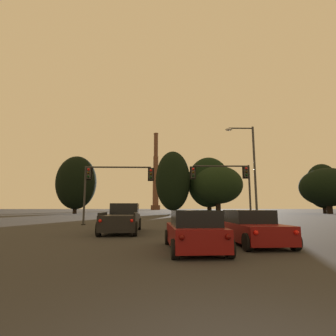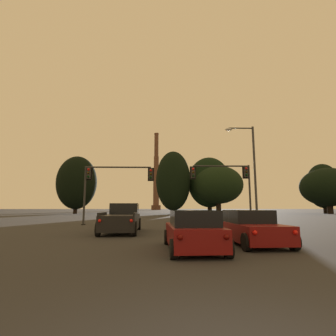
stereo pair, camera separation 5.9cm
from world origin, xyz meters
The scene contains 13 objects.
sedan_right_lane_second centered at (2.99, 9.07, 0.67)m, with size 2.16×4.77×1.43m.
pickup_truck_left_lane_front centered at (-3.32, 14.62, 0.80)m, with size 2.33×5.56×1.82m.
hatchback_center_lane_second centered at (0.31, 7.28, 0.66)m, with size 2.04×4.16×1.44m.
traffic_light_overhead_left centered at (-5.60, 21.67, 4.12)m, with size 6.49×0.50×5.34m.
traffic_light_overhead_right centered at (5.65, 22.23, 4.29)m, with size 5.87×0.50×5.58m.
street_lamp centered at (7.26, 20.78, 5.41)m, with size 2.66×0.36×8.96m.
smokestack centered at (-4.06, 175.14, 20.78)m, with size 6.31×6.31×53.02m.
treeline_center_left centered at (40.88, 61.64, 6.59)m, with size 13.54×12.19×11.38m.
treeline_left_mid centered at (2.15, 61.03, 8.04)m, with size 8.38×7.55×15.28m.
treeline_right_mid centered at (12.99, 60.55, 7.02)m, with size 12.05×10.85×11.65m.
treeline_center_right centered at (-22.49, 65.18, 7.90)m, with size 10.14×9.12×14.71m.
treeline_far_right centered at (41.58, 64.78, 7.16)m, with size 8.41×7.57×12.96m.
treeline_far_left centered at (11.30, 62.94, 7.86)m, with size 10.68×9.61×14.16m.
Camera 1 is at (-0.92, -2.42, 1.53)m, focal length 28.00 mm.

